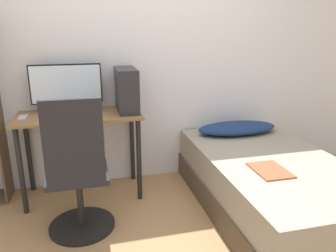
{
  "coord_description": "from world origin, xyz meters",
  "views": [
    {
      "loc": [
        -0.47,
        -1.83,
        1.52
      ],
      "look_at": [
        0.15,
        0.62,
        0.75
      ],
      "focal_mm": 35.0,
      "sensor_mm": 36.0,
      "label": 1
    }
  ],
  "objects_px": {
    "pc_tower": "(127,90)",
    "office_chair": "(78,183)",
    "keyboard": "(69,117)",
    "monitor": "(66,86)",
    "bed": "(270,185)"
  },
  "relations": [
    {
      "from": "keyboard",
      "to": "monitor",
      "type": "bearing_deg",
      "value": 93.21
    },
    {
      "from": "bed",
      "to": "keyboard",
      "type": "distance_m",
      "value": 1.79
    },
    {
      "from": "keyboard",
      "to": "pc_tower",
      "type": "height_order",
      "value": "pc_tower"
    },
    {
      "from": "keyboard",
      "to": "office_chair",
      "type": "bearing_deg",
      "value": -84.32
    },
    {
      "from": "monitor",
      "to": "pc_tower",
      "type": "distance_m",
      "value": 0.53
    },
    {
      "from": "office_chair",
      "to": "bed",
      "type": "height_order",
      "value": "office_chair"
    },
    {
      "from": "office_chair",
      "to": "monitor",
      "type": "height_order",
      "value": "monitor"
    },
    {
      "from": "pc_tower",
      "to": "office_chair",
      "type": "bearing_deg",
      "value": -125.34
    },
    {
      "from": "bed",
      "to": "monitor",
      "type": "relative_size",
      "value": 3.01
    },
    {
      "from": "bed",
      "to": "keyboard",
      "type": "height_order",
      "value": "keyboard"
    },
    {
      "from": "office_chair",
      "to": "pc_tower",
      "type": "relative_size",
      "value": 2.58
    },
    {
      "from": "bed",
      "to": "keyboard",
      "type": "relative_size",
      "value": 4.32
    },
    {
      "from": "office_chair",
      "to": "keyboard",
      "type": "relative_size",
      "value": 2.47
    },
    {
      "from": "office_chair",
      "to": "keyboard",
      "type": "distance_m",
      "value": 0.63
    },
    {
      "from": "monitor",
      "to": "keyboard",
      "type": "distance_m",
      "value": 0.33
    }
  ]
}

